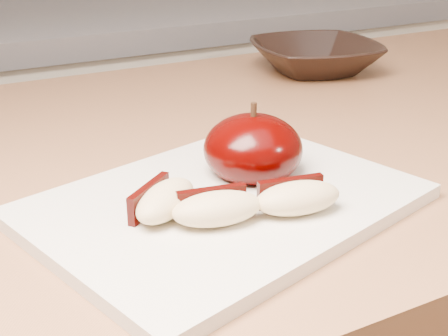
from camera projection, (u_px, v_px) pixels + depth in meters
name	position (u px, v px, depth m)	size (l,w,h in m)	color
back_cabinet	(37.00, 229.00, 1.36)	(2.40, 0.62, 0.94)	silver
cutting_board	(224.00, 203.00, 0.50)	(0.29, 0.22, 0.01)	silver
apple_half	(253.00, 149.00, 0.54)	(0.10, 0.10, 0.07)	black
apple_wedge_a	(164.00, 200.00, 0.47)	(0.07, 0.07, 0.02)	#DBBF8B
apple_wedge_b	(216.00, 208.00, 0.45)	(0.07, 0.04, 0.02)	#DBBF8B
apple_wedge_c	(297.00, 197.00, 0.47)	(0.07, 0.04, 0.02)	#DBBF8B
bowl	(315.00, 57.00, 0.90)	(0.18, 0.18, 0.04)	black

